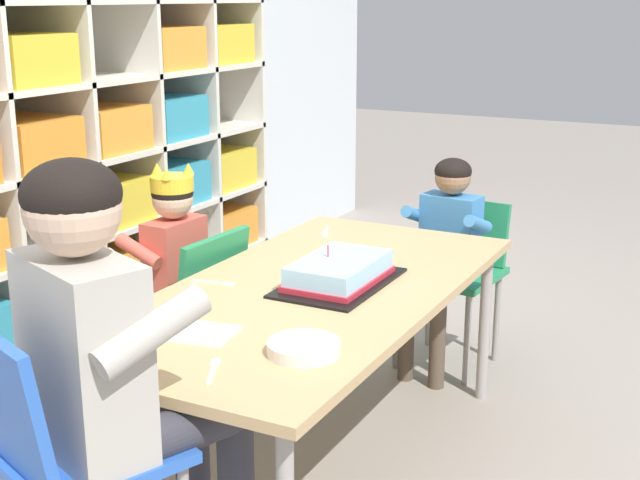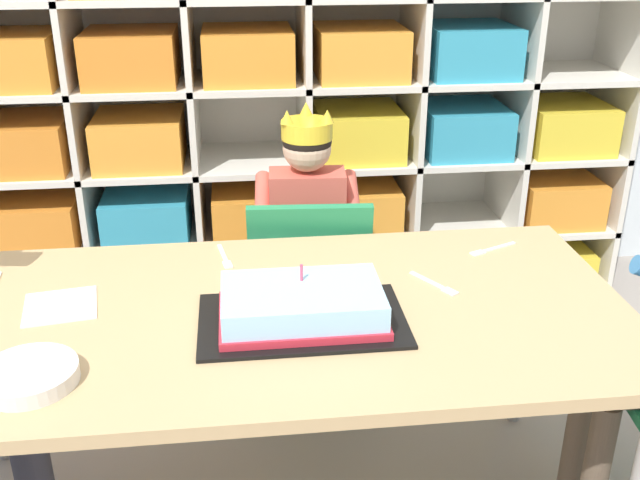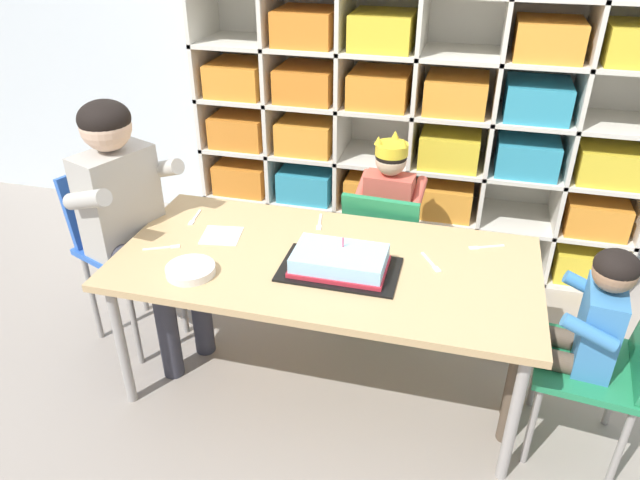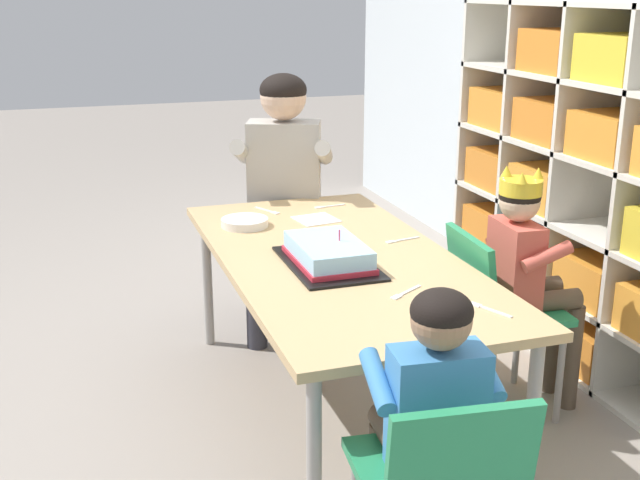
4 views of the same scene
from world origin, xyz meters
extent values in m
cube|color=silver|center=(0.18, 1.28, 0.68)|extent=(2.21, 0.01, 1.36)
cube|color=silver|center=(-0.55, 1.10, 0.68)|extent=(0.02, 0.38, 1.36)
cube|color=silver|center=(-0.18, 1.10, 0.68)|extent=(0.02, 0.38, 1.36)
cube|color=silver|center=(0.18, 1.10, 0.68)|extent=(0.02, 0.38, 1.36)
cube|color=silver|center=(0.55, 1.10, 0.68)|extent=(0.02, 0.38, 1.36)
cube|color=silver|center=(0.91, 1.10, 0.68)|extent=(0.02, 0.38, 1.36)
cube|color=silver|center=(1.27, 1.10, 0.68)|extent=(0.02, 0.38, 1.36)
cube|color=silver|center=(0.18, 1.10, 0.01)|extent=(2.21, 0.38, 0.02)
cube|color=silver|center=(0.18, 1.10, 0.28)|extent=(2.21, 0.38, 0.02)
cube|color=silver|center=(0.18, 1.10, 0.55)|extent=(2.21, 0.38, 0.02)
cube|color=silver|center=(0.18, 1.10, 0.81)|extent=(2.21, 0.38, 0.02)
cube|color=orange|center=(-0.73, 1.08, 0.10)|extent=(0.28, 0.30, 0.16)
cube|color=orange|center=(-0.37, 1.08, 0.10)|extent=(0.28, 0.30, 0.16)
cube|color=orange|center=(0.00, 1.08, 0.10)|extent=(0.28, 0.30, 0.16)
cube|color=yellow|center=(1.09, 1.08, 0.10)|extent=(0.28, 0.30, 0.16)
cube|color=orange|center=(-0.73, 1.08, 0.37)|extent=(0.28, 0.30, 0.16)
cube|color=teal|center=(-0.37, 1.08, 0.37)|extent=(0.28, 0.30, 0.16)
cube|color=orange|center=(0.00, 1.08, 0.37)|extent=(0.28, 0.30, 0.16)
cube|color=orange|center=(0.36, 1.08, 0.37)|extent=(0.28, 0.30, 0.16)
cube|color=orange|center=(1.09, 1.08, 0.37)|extent=(0.28, 0.30, 0.16)
cube|color=orange|center=(-0.73, 1.08, 0.64)|extent=(0.28, 0.30, 0.16)
cube|color=orange|center=(-0.37, 1.08, 0.64)|extent=(0.28, 0.30, 0.16)
cube|color=yellow|center=(0.36, 1.08, 0.64)|extent=(0.28, 0.30, 0.16)
cube|color=teal|center=(0.73, 1.08, 0.64)|extent=(0.28, 0.30, 0.16)
cube|color=yellow|center=(1.09, 1.08, 0.64)|extent=(0.28, 0.30, 0.16)
cube|color=orange|center=(-0.73, 1.08, 0.91)|extent=(0.28, 0.30, 0.16)
cube|color=orange|center=(-0.37, 1.08, 0.91)|extent=(0.28, 0.30, 0.16)
cube|color=orange|center=(0.00, 1.08, 0.91)|extent=(0.28, 0.30, 0.16)
cube|color=orange|center=(0.36, 1.08, 0.91)|extent=(0.28, 0.30, 0.16)
cube|color=teal|center=(0.73, 1.08, 0.91)|extent=(0.28, 0.30, 0.16)
cube|color=tan|center=(0.00, 0.00, 0.56)|extent=(1.52, 0.74, 0.03)
cylinder|color=#9E9993|center=(0.70, 0.31, 0.27)|extent=(0.04, 0.04, 0.54)
cube|color=#238451|center=(0.14, 0.57, 0.37)|extent=(0.37, 0.33, 0.03)
cube|color=#238451|center=(0.13, 0.42, 0.51)|extent=(0.33, 0.08, 0.26)
cylinder|color=gray|center=(0.30, 0.68, 0.18)|extent=(0.02, 0.02, 0.36)
cylinder|color=gray|center=(0.00, 0.70, 0.18)|extent=(0.02, 0.02, 0.36)
cylinder|color=gray|center=(0.28, 0.43, 0.18)|extent=(0.02, 0.02, 0.36)
cylinder|color=gray|center=(-0.02, 0.45, 0.18)|extent=(0.02, 0.02, 0.36)
cube|color=#D15647|center=(0.14, 0.58, 0.53)|extent=(0.22, 0.13, 0.29)
sphere|color=#DBB293|center=(0.14, 0.58, 0.74)|extent=(0.13, 0.13, 0.13)
ellipsoid|color=black|center=(0.14, 0.58, 0.76)|extent=(0.14, 0.14, 0.10)
cylinder|color=yellow|center=(0.14, 0.58, 0.79)|extent=(0.14, 0.14, 0.05)
cone|color=yellow|center=(0.14, 0.64, 0.83)|extent=(0.04, 0.04, 0.04)
cone|color=yellow|center=(0.19, 0.55, 0.83)|extent=(0.04, 0.04, 0.04)
cone|color=yellow|center=(0.09, 0.55, 0.83)|extent=(0.04, 0.04, 0.04)
cylinder|color=brown|center=(0.21, 0.68, 0.41)|extent=(0.08, 0.21, 0.07)
cylinder|color=brown|center=(0.08, 0.69, 0.41)|extent=(0.08, 0.21, 0.07)
cylinder|color=brown|center=(0.22, 0.78, 0.19)|extent=(0.06, 0.06, 0.38)
cylinder|color=brown|center=(0.09, 0.79, 0.19)|extent=(0.06, 0.06, 0.38)
cylinder|color=#D15647|center=(0.27, 0.61, 0.59)|extent=(0.06, 0.18, 0.10)
cylinder|color=#D15647|center=(0.02, 0.63, 0.59)|extent=(0.06, 0.18, 0.10)
cylinder|color=#33333D|center=(-0.54, 0.04, 0.23)|extent=(0.08, 0.08, 0.46)
cylinder|color=gray|center=(0.81, 0.06, 0.18)|extent=(0.02, 0.02, 0.35)
cylinder|color=brown|center=(0.83, -0.02, 0.40)|extent=(0.22, 0.09, 0.07)
cylinder|color=brown|center=(0.72, -0.01, 0.19)|extent=(0.06, 0.06, 0.37)
cylinder|color=brown|center=(0.71, -0.14, 0.19)|extent=(0.06, 0.06, 0.37)
cube|color=black|center=(0.07, -0.06, 0.57)|extent=(0.42, 0.26, 0.01)
cube|color=#9ED1EF|center=(0.07, -0.06, 0.61)|extent=(0.32, 0.20, 0.07)
cube|color=red|center=(0.07, -0.06, 0.59)|extent=(0.33, 0.21, 0.02)
cylinder|color=#E54C66|center=(0.07, -0.02, 0.66)|extent=(0.01, 0.01, 0.04)
cylinder|color=white|center=(-0.43, -0.21, 0.59)|extent=(0.17, 0.17, 0.03)
cube|color=white|center=(-0.43, 0.07, 0.57)|extent=(0.17, 0.17, 0.00)
cube|color=white|center=(-0.10, 0.29, 0.57)|extent=(0.03, 0.10, 0.00)
cube|color=white|center=(-0.08, 0.22, 0.57)|extent=(0.03, 0.04, 0.00)
cube|color=white|center=(0.36, 0.09, 0.57)|extent=(0.06, 0.09, 0.00)
cube|color=white|center=(0.40, 0.03, 0.57)|extent=(0.04, 0.04, 0.00)
cube|color=white|center=(0.58, 0.25, 0.57)|extent=(0.10, 0.05, 0.00)
cube|color=white|center=(0.52, 0.22, 0.57)|extent=(0.04, 0.03, 0.00)
camera|label=1|loc=(-2.09, -1.11, 1.37)|focal=49.42mm
camera|label=2|loc=(-0.05, -1.35, 1.34)|focal=41.77mm
camera|label=3|loc=(0.45, -1.77, 1.72)|focal=33.45mm
camera|label=4|loc=(2.34, -0.84, 1.41)|focal=45.29mm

